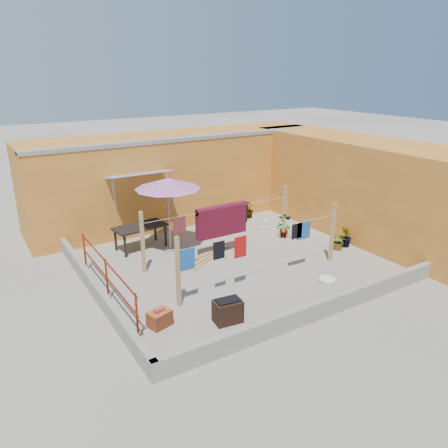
{
  "coord_description": "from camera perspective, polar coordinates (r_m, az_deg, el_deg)",
  "views": [
    {
      "loc": [
        -6.47,
        -9.85,
        5.41
      ],
      "look_at": [
        -0.17,
        0.3,
        1.16
      ],
      "focal_mm": 35.0,
      "sensor_mm": 36.0,
      "label": 1
    }
  ],
  "objects": [
    {
      "name": "plant_right_c",
      "position": [
        14.22,
        14.77,
        -2.17
      ],
      "size": [
        0.51,
        0.57,
        0.58
      ],
      "primitive_type": "imported",
      "rotation": [
        0.0,
        0.0,
        4.83
      ],
      "color": "#255E1A",
      "rests_on": "ground"
    },
    {
      "name": "lumber_pile",
      "position": [
        13.28,
        -2.03,
        -4.15
      ],
      "size": [
        1.96,
        1.15,
        0.13
      ],
      "color": "tan",
      "rests_on": "ground"
    },
    {
      "name": "green_hose",
      "position": [
        15.89,
        7.73,
        -0.35
      ],
      "size": [
        0.5,
        0.5,
        0.07
      ],
      "color": "#1B7319",
      "rests_on": "ground"
    },
    {
      "name": "patio_umbrella",
      "position": [
        13.22,
        -7.37,
        5.22
      ],
      "size": [
        2.25,
        2.25,
        2.41
      ],
      "color": "gray",
      "rests_on": "ground"
    },
    {
      "name": "wall_back",
      "position": [
        16.56,
        -6.09,
        6.23
      ],
      "size": [
        11.0,
        3.27,
        3.21
      ],
      "color": "#C67D2B",
      "rests_on": "ground"
    },
    {
      "name": "wall_right",
      "position": [
        15.73,
        17.53,
        4.68
      ],
      "size": [
        2.4,
        9.0,
        3.2
      ],
      "primitive_type": "cube",
      "color": "#C67D2B",
      "rests_on": "ground"
    },
    {
      "name": "outdoor_table",
      "position": [
        13.97,
        -10.89,
        -0.52
      ],
      "size": [
        1.71,
        1.0,
        0.76
      ],
      "color": "black",
      "rests_on": "ground"
    },
    {
      "name": "clothesline_rig",
      "position": [
        13.0,
        0.14,
        -0.04
      ],
      "size": [
        5.09,
        2.35,
        1.8
      ],
      "color": "tan",
      "rests_on": "ground"
    },
    {
      "name": "plant_right_a",
      "position": [
        14.82,
        7.9,
        -0.17
      ],
      "size": [
        0.56,
        0.54,
        0.89
      ],
      "primitive_type": "imported",
      "rotation": [
        0.0,
        0.0,
        2.44
      ],
      "color": "#255E1A",
      "rests_on": "ground"
    },
    {
      "name": "water_jug_a",
      "position": [
        15.06,
        5.11,
        -0.89
      ],
      "size": [
        0.23,
        0.23,
        0.35
      ],
      "color": "silver",
      "rests_on": "ground"
    },
    {
      "name": "red_railing",
      "position": [
        11.04,
        -15.11,
        -6.26
      ],
      "size": [
        0.05,
        4.2,
        1.1
      ],
      "color": "#9D210F",
      "rests_on": "ground"
    },
    {
      "name": "brazier",
      "position": [
        10.0,
        0.49,
        -11.27
      ],
      "size": [
        0.67,
        0.49,
        0.56
      ],
      "color": "black",
      "rests_on": "ground"
    },
    {
      "name": "parapet_front",
      "position": [
        10.39,
        12.4,
        -10.86
      ],
      "size": [
        8.3,
        0.16,
        0.44
      ],
      "primitive_type": "cube",
      "color": "gray",
      "rests_on": "ground"
    },
    {
      "name": "white_basin",
      "position": [
        12.17,
        13.35,
        -7.12
      ],
      "size": [
        0.47,
        0.47,
        0.08
      ],
      "color": "silver",
      "rests_on": "ground"
    },
    {
      "name": "parapet_left",
      "position": [
        11.38,
        -16.31,
        -8.38
      ],
      "size": [
        0.16,
        7.3,
        0.44
      ],
      "primitive_type": "cube",
      "color": "gray",
      "rests_on": "ground"
    },
    {
      "name": "ground",
      "position": [
        12.96,
        1.35,
        -5.06
      ],
      "size": [
        80.0,
        80.0,
        0.0
      ],
      "primitive_type": "plane",
      "color": "#9E998E",
      "rests_on": "ground"
    },
    {
      "name": "plant_back_b",
      "position": [
        16.74,
        3.17,
        1.94
      ],
      "size": [
        0.5,
        0.5,
        0.68
      ],
      "primitive_type": "imported",
      "rotation": [
        0.0,
        0.0,
        1.96
      ],
      "color": "#255E1A",
      "rests_on": "ground"
    },
    {
      "name": "brick_stack",
      "position": [
        10.0,
        -8.41,
        -12.1
      ],
      "size": [
        0.58,
        0.48,
        0.43
      ],
      "color": "#B54E29",
      "rests_on": "ground"
    },
    {
      "name": "plant_back_a",
      "position": [
        16.08,
        -0.44,
        1.46
      ],
      "size": [
        0.91,
        0.85,
        0.8
      ],
      "primitive_type": "imported",
      "rotation": [
        0.0,
        0.0,
        0.39
      ],
      "color": "#255E1A",
      "rests_on": "ground"
    },
    {
      "name": "water_jug_b",
      "position": [
        15.77,
        5.5,
        0.03
      ],
      "size": [
        0.22,
        0.22,
        0.34
      ],
      "color": "silver",
      "rests_on": "ground"
    },
    {
      "name": "plant_right_b",
      "position": [
        14.46,
        15.73,
        -1.61
      ],
      "size": [
        0.48,
        0.5,
        0.71
      ],
      "primitive_type": "imported",
      "rotation": [
        0.0,
        0.0,
        4.1
      ],
      "color": "#255E1A",
      "rests_on": "ground"
    }
  ]
}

